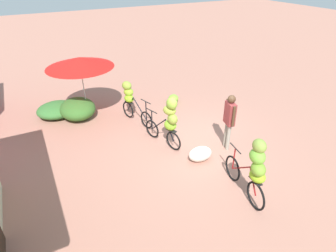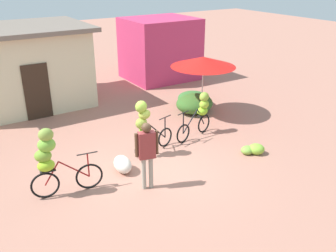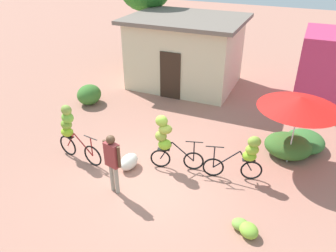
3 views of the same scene
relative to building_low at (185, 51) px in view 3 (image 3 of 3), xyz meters
The scene contains 12 objects.
ground_plane 7.46m from the building_low, 78.14° to the right, with size 60.00×60.00×0.00m, color #AB7260.
building_low is the anchor object (origin of this frame).
hedge_bush_front_left 4.71m from the building_low, 128.35° to the right, with size 0.92×1.07×0.80m, color #3B732B.
hedge_bush_front_right 6.74m from the building_low, 40.35° to the right, with size 1.43×1.25×0.71m, color #376A29.
hedge_bush_mid 6.74m from the building_low, 33.27° to the right, with size 1.23×1.41×0.52m, color #377333.
market_umbrella 6.93m from the building_low, 42.15° to the right, with size 2.31×2.31×2.19m.
bicycle_leftmost 7.08m from the building_low, 98.42° to the right, with size 1.71×0.50×1.77m.
bicycle_near_pile 6.63m from the building_low, 73.86° to the right, with size 1.53×0.56×1.72m.
bicycle_center_loaded 7.27m from the building_low, 55.97° to the right, with size 1.62×0.59×1.40m.
banana_pile_on_ground 9.26m from the building_low, 60.35° to the right, with size 0.74×0.62×0.31m.
produce_sack 7.01m from the building_low, 83.07° to the right, with size 0.70×0.44×0.44m, color silver.
person_vendor 7.97m from the building_low, 82.78° to the right, with size 0.56×0.29×1.76m.
Camera 3 is at (3.54, -6.51, 5.95)m, focal length 35.21 mm.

